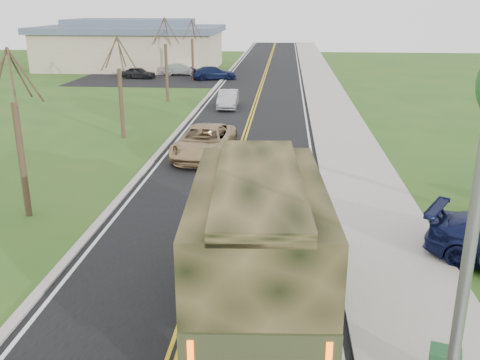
# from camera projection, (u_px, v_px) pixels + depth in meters

# --- Properties ---
(road) EXTENTS (8.00, 120.00, 0.01)m
(road) POSITION_uv_depth(u_px,v_px,m) (260.00, 91.00, 47.54)
(road) COLOR black
(road) RESTS_ON ground
(curb_right) EXTENTS (0.30, 120.00, 0.12)m
(curb_right) POSITION_uv_depth(u_px,v_px,m) (306.00, 91.00, 47.19)
(curb_right) COLOR #9E998E
(curb_right) RESTS_ON ground
(sidewalk_right) EXTENTS (3.20, 120.00, 0.10)m
(sidewalk_right) POSITION_uv_depth(u_px,v_px,m) (326.00, 91.00, 47.05)
(sidewalk_right) COLOR #9E998E
(sidewalk_right) RESTS_ON ground
(curb_left) EXTENTS (0.30, 120.00, 0.10)m
(curb_left) POSITION_uv_depth(u_px,v_px,m) (213.00, 90.00, 47.87)
(curb_left) COLOR #9E998E
(curb_left) RESTS_ON ground
(street_light) EXTENTS (1.65, 0.22, 8.00)m
(street_light) POSITION_uv_depth(u_px,v_px,m) (465.00, 232.00, 7.46)
(street_light) COLOR gray
(street_light) RESTS_ON ground
(bare_tree_a) EXTENTS (1.93, 2.26, 6.08)m
(bare_tree_a) POSITION_uv_depth(u_px,v_px,m) (20.00, 147.00, 18.93)
(bare_tree_a) COLOR #38281C
(bare_tree_a) RESTS_ON ground
(bare_tree_b) EXTENTS (1.83, 2.14, 5.73)m
(bare_tree_b) POSITION_uv_depth(u_px,v_px,m) (121.00, 95.00, 30.32)
(bare_tree_b) COLOR #38281C
(bare_tree_b) RESTS_ON ground
(bare_tree_c) EXTENTS (2.04, 2.39, 6.42)m
(bare_tree_c) POSITION_uv_depth(u_px,v_px,m) (166.00, 66.00, 41.57)
(bare_tree_c) COLOR #38281C
(bare_tree_c) RESTS_ON ground
(bare_tree_d) EXTENTS (1.88, 2.20, 5.91)m
(bare_tree_d) POSITION_uv_depth(u_px,v_px,m) (193.00, 55.00, 52.98)
(bare_tree_d) COLOR #38281C
(bare_tree_d) RESTS_ON ground
(commercial_building) EXTENTS (25.50, 21.50, 5.65)m
(commercial_building) POSITION_uv_depth(u_px,v_px,m) (132.00, 45.00, 63.10)
(commercial_building) COLOR tan
(commercial_building) RESTS_ON ground
(military_truck) EXTENTS (3.29, 8.17, 3.99)m
(military_truck) POSITION_uv_depth(u_px,v_px,m) (257.00, 235.00, 12.58)
(military_truck) COLOR black
(military_truck) RESTS_ON ground
(suv_champagne) EXTENTS (2.99, 5.83, 1.57)m
(suv_champagne) POSITION_uv_depth(u_px,v_px,m) (204.00, 142.00, 27.00)
(suv_champagne) COLOR tan
(suv_champagne) RESTS_ON ground
(sedan_silver) EXTENTS (1.49, 4.01, 1.31)m
(sedan_silver) POSITION_uv_depth(u_px,v_px,m) (228.00, 99.00, 39.63)
(sedan_silver) COLOR #A7A6AB
(sedan_silver) RESTS_ON ground
(lot_car_dark) EXTENTS (3.60, 1.82, 1.17)m
(lot_car_dark) POSITION_uv_depth(u_px,v_px,m) (139.00, 73.00, 54.95)
(lot_car_dark) COLOR black
(lot_car_dark) RESTS_ON ground
(lot_car_silver) EXTENTS (4.20, 1.52, 1.38)m
(lot_car_silver) POSITION_uv_depth(u_px,v_px,m) (182.00, 69.00, 57.50)
(lot_car_silver) COLOR #B4B5B9
(lot_car_silver) RESTS_ON ground
(lot_car_navy) EXTENTS (4.93, 3.23, 1.33)m
(lot_car_navy) POSITION_uv_depth(u_px,v_px,m) (214.00, 73.00, 54.17)
(lot_car_navy) COLOR #0E1636
(lot_car_navy) RESTS_ON ground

